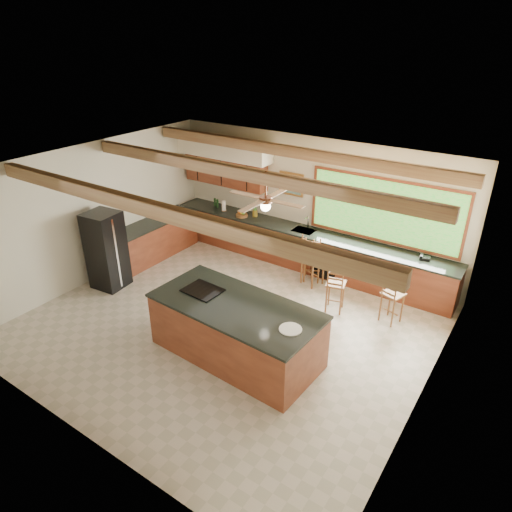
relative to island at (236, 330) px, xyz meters
The scene contains 9 objects.
ground 1.03m from the island, 136.46° to the left, with size 7.20×7.20×0.00m, color beige.
room_shell 2.28m from the island, 122.84° to the left, with size 7.27×6.54×3.02m.
counter_run 3.47m from the island, 115.09° to the left, with size 7.12×3.10×1.22m.
island is the anchor object (origin of this frame).
refrigerator 3.74m from the island, behind, with size 0.73×0.71×1.70m.
bar_stool_a 3.02m from the island, 93.05° to the left, with size 0.52×0.52×1.10m.
bar_stool_b 2.86m from the island, 91.38° to the left, with size 0.53×0.53×1.19m.
bar_stool_c 2.31m from the island, 69.69° to the left, with size 0.44×0.44×1.01m.
bar_stool_d 3.05m from the island, 52.33° to the left, with size 0.45×0.45×1.01m.
Camera 1 is at (4.49, -5.69, 5.11)m, focal length 32.00 mm.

